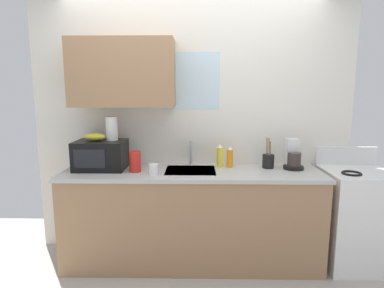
{
  "coord_description": "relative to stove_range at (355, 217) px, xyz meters",
  "views": [
    {
      "loc": [
        0.05,
        -2.85,
        1.62
      ],
      "look_at": [
        0.0,
        0.0,
        1.15
      ],
      "focal_mm": 29.65,
      "sensor_mm": 36.0,
      "label": 1
    }
  ],
  "objects": [
    {
      "name": "mug_white",
      "position": [
        -1.87,
        -0.14,
        0.49
      ],
      "size": [
        0.08,
        0.08,
        0.09
      ],
      "primitive_type": "cylinder",
      "color": "white",
      "rests_on": "counter_unit"
    },
    {
      "name": "dish_soap_bottle_orange",
      "position": [
        -1.17,
        0.15,
        0.54
      ],
      "size": [
        0.06,
        0.06,
        0.2
      ],
      "color": "orange",
      "rests_on": "counter_unit"
    },
    {
      "name": "microwave",
      "position": [
        -2.39,
        0.04,
        0.58
      ],
      "size": [
        0.46,
        0.35,
        0.27
      ],
      "color": "black",
      "rests_on": "counter_unit"
    },
    {
      "name": "dish_soap_bottle_yellow",
      "position": [
        -1.27,
        0.14,
        0.55
      ],
      "size": [
        0.06,
        0.06,
        0.23
      ],
      "color": "yellow",
      "rests_on": "counter_unit"
    },
    {
      "name": "cereal_canister",
      "position": [
        -2.05,
        -0.05,
        0.54
      ],
      "size": [
        0.1,
        0.1,
        0.19
      ],
      "primitive_type": "cylinder",
      "color": "red",
      "rests_on": "counter_unit"
    },
    {
      "name": "sink_faucet",
      "position": [
        -1.55,
        0.24,
        0.56
      ],
      "size": [
        0.03,
        0.03,
        0.24
      ],
      "primitive_type": "cylinder",
      "color": "#B2B5BA",
      "rests_on": "counter_unit"
    },
    {
      "name": "counter_unit",
      "position": [
        -1.54,
        -0.0,
        0.0
      ],
      "size": [
        2.38,
        0.63,
        0.9
      ],
      "color": "#9E7551",
      "rests_on": "ground"
    },
    {
      "name": "paper_towel_roll",
      "position": [
        -2.29,
        0.1,
        0.82
      ],
      "size": [
        0.11,
        0.11,
        0.22
      ],
      "primitive_type": "cylinder",
      "color": "white",
      "rests_on": "microwave"
    },
    {
      "name": "stove_range",
      "position": [
        0.0,
        0.0,
        0.0
      ],
      "size": [
        0.6,
        0.6,
        1.08
      ],
      "color": "white",
      "rests_on": "ground"
    },
    {
      "name": "coffee_maker",
      "position": [
        -0.58,
        0.1,
        0.55
      ],
      "size": [
        0.19,
        0.21,
        0.28
      ],
      "color": "black",
      "rests_on": "counter_unit"
    },
    {
      "name": "kitchen_wall_assembly",
      "position": [
        -1.66,
        0.31,
        0.9
      ],
      "size": [
        3.15,
        0.42,
        2.5
      ],
      "color": "silver",
      "rests_on": "ground"
    },
    {
      "name": "utensil_crock",
      "position": [
        -0.81,
        0.12,
        0.51
      ],
      "size": [
        0.11,
        0.11,
        0.29
      ],
      "color": "black",
      "rests_on": "counter_unit"
    },
    {
      "name": "banana_bunch",
      "position": [
        -2.44,
        0.05,
        0.75
      ],
      "size": [
        0.2,
        0.11,
        0.07
      ],
      "primitive_type": "ellipsoid",
      "color": "gold",
      "rests_on": "microwave"
    }
  ]
}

